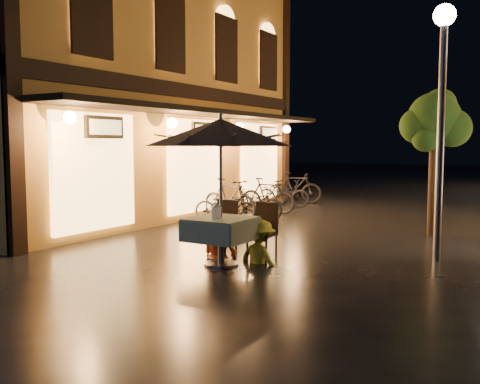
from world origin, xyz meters
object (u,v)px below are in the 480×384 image
Objects in this scene: streetlamp_near at (442,86)px; patio_umbrella at (221,132)px; person_orange at (221,214)px; bicycle_0 at (226,206)px; table_lantern at (217,210)px; cafe_table at (221,229)px; person_yellow at (260,221)px.

streetlamp_near is 1.72× the size of patio_umbrella.
patio_umbrella is at bearing -143.64° from streetlamp_near.
bicycle_0 is at bearing -41.08° from person_orange.
table_lantern is 0.82m from person_orange.
streetlamp_near is 2.64× the size of bicycle_0.
bicycle_0 is (-2.50, 4.06, -0.17)m from cafe_table.
table_lantern reaches higher than cafe_table.
bicycle_0 is at bearing 160.74° from streetlamp_near.
table_lantern is at bearing -166.57° from bicycle_0.
cafe_table is 0.71m from person_orange.
person_orange is at bearing 123.38° from cafe_table.
patio_umbrella reaches higher than cafe_table.
streetlamp_near reaches higher than patio_umbrella.
person_orange is at bearing 10.88° from person_yellow.
streetlamp_near is at bearing 36.36° from cafe_table.
person_orange is 4.09m from bicycle_0.
table_lantern is (0.00, -0.13, -1.23)m from patio_umbrella.
person_yellow is (0.43, 0.53, 0.11)m from cafe_table.
bicycle_0 is (-2.50, 4.19, -0.50)m from table_lantern.
person_orange is at bearing -154.43° from streetlamp_near.
streetlamp_near is 3.73m from patio_umbrella.
streetlamp_near is 6.28m from bicycle_0.
table_lantern is 0.17× the size of person_orange.
patio_umbrella is 1.56m from person_orange.
streetlamp_near is at bearing -132.47° from person_yellow.
patio_umbrella is 1.53× the size of bicycle_0.
person_orange reaches higher than bicycle_0.
cafe_table is 3.96× the size of table_lantern.
person_orange reaches higher than cafe_table.
person_orange reaches higher than person_yellow.
streetlamp_near is 4.33m from cafe_table.
person_orange is at bearing 123.38° from patio_umbrella.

